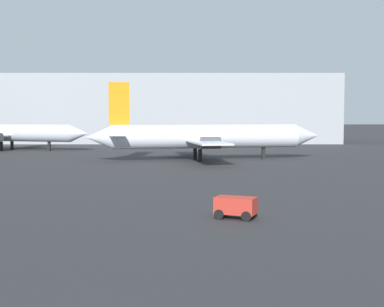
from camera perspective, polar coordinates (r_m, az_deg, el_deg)
name	(u,v)px	position (r m, az deg, el deg)	size (l,w,h in m)	color
airplane_distant	(205,136)	(75.60, 1.33, 1.73)	(31.87, 23.44, 10.27)	silver
airplane_far_left	(11,133)	(101.04, -17.71, 2.00)	(27.91, 22.94, 8.29)	silver
baggage_cart	(236,206)	(34.09, 4.46, -5.30)	(2.71, 2.13, 1.30)	red
terminal_building	(160,109)	(127.56, -3.20, 4.47)	(75.46, 26.85, 14.30)	#999EA3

